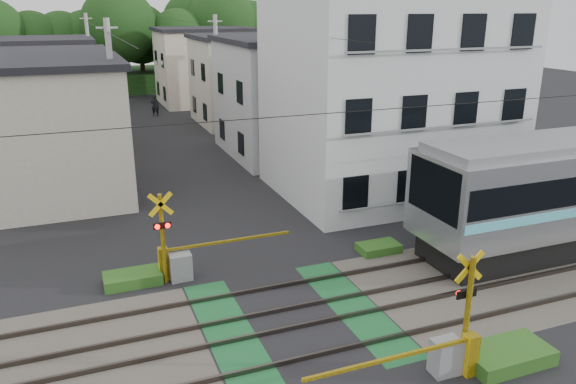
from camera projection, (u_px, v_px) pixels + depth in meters
name	position (u px, v px, depth m)	size (l,w,h in m)	color
ground	(294.00, 319.00, 15.94)	(120.00, 120.00, 0.00)	black
track_bed	(294.00, 318.00, 15.93)	(120.00, 120.00, 0.14)	#47423A
crossing_signal_near	(451.00, 348.00, 13.38)	(4.74, 0.65, 3.09)	#E5B60C
crossing_signal_far	(177.00, 259.00, 18.06)	(4.74, 0.65, 3.09)	#E5B60C
apartment_block	(389.00, 93.00, 25.80)	(10.20, 8.36, 9.30)	silver
houses_row	(155.00, 87.00, 37.94)	(22.07, 31.35, 6.80)	beige
tree_hill	(123.00, 42.00, 57.09)	(40.00, 13.01, 10.36)	#1B3E14
catenary	(478.00, 173.00, 16.88)	(60.00, 5.04, 7.00)	#2D2D33
utility_poles	(140.00, 81.00, 34.65)	(7.90, 42.00, 8.00)	#A5A5A0
pedestrian	(155.00, 106.00, 45.11)	(0.64, 0.42, 1.74)	black
weed_patches	(350.00, 304.00, 16.41)	(10.25, 8.80, 0.40)	#2D5E1E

